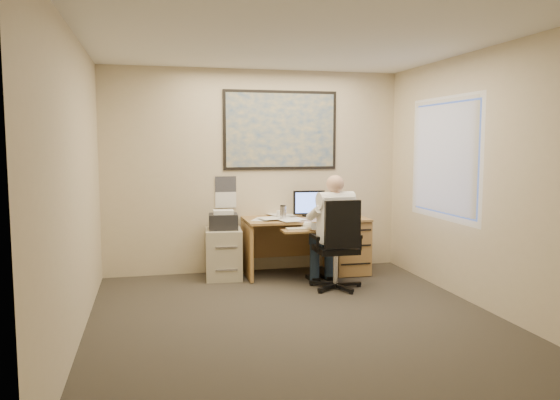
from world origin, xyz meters
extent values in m
cube|color=#332E27|center=(0.00, 0.00, 0.00)|extent=(4.00, 4.50, 0.00)
cube|color=white|center=(0.00, 0.00, 2.70)|extent=(4.00, 4.50, 0.00)
cube|color=beige|center=(0.00, 2.25, 1.35)|extent=(4.00, 0.00, 2.70)
cube|color=beige|center=(0.00, -2.25, 1.35)|extent=(4.00, 0.00, 2.70)
cube|color=beige|center=(-2.00, 0.00, 1.35)|extent=(0.00, 4.50, 2.70)
cube|color=beige|center=(2.00, 0.00, 1.35)|extent=(0.00, 4.50, 2.70)
cube|color=#9F7844|center=(0.60, 1.88, 0.73)|extent=(1.60, 0.75, 0.03)
cube|color=tan|center=(1.18, 1.88, 0.36)|extent=(0.45, 0.70, 0.70)
cube|color=tan|center=(-0.18, 1.88, 0.36)|extent=(0.04, 0.70, 0.70)
cube|color=tan|center=(0.60, 2.22, 0.45)|extent=(1.55, 0.03, 0.55)
cylinder|color=black|center=(0.69, 2.02, 0.76)|extent=(0.17, 0.17, 0.02)
cube|color=black|center=(0.69, 2.00, 0.94)|extent=(0.42, 0.07, 0.32)
cube|color=#5A80F5|center=(0.69, 1.98, 0.94)|extent=(0.38, 0.03, 0.27)
cube|color=#9F7844|center=(0.45, 1.43, 0.66)|extent=(0.55, 0.30, 0.02)
cube|color=beige|center=(0.45, 1.43, 0.68)|extent=(0.43, 0.14, 0.02)
cube|color=black|center=(1.16, 1.86, 0.77)|extent=(0.23, 0.21, 0.05)
cylinder|color=silver|center=(0.28, 1.78, 0.84)|extent=(0.08, 0.08, 0.17)
cylinder|color=white|center=(0.27, 1.98, 0.80)|extent=(0.07, 0.07, 0.09)
cube|color=white|center=(0.15, 1.88, 0.76)|extent=(0.60, 0.56, 0.02)
cube|color=#1E4C93|center=(0.35, 2.23, 1.90)|extent=(1.56, 0.03, 1.06)
cube|color=white|center=(-0.40, 2.24, 1.08)|extent=(0.28, 0.01, 0.42)
cube|color=#BBB296|center=(-0.48, 1.92, 0.32)|extent=(0.50, 0.58, 0.63)
cube|color=black|center=(-0.48, 1.92, 0.73)|extent=(0.39, 0.35, 0.20)
cube|color=white|center=(-0.48, 1.90, 0.86)|extent=(0.27, 0.22, 0.05)
cylinder|color=silver|center=(0.76, 1.10, 0.25)|extent=(0.06, 0.06, 0.40)
cube|color=black|center=(0.76, 1.10, 0.47)|extent=(0.46, 0.46, 0.07)
cube|color=black|center=(0.76, 0.87, 0.81)|extent=(0.42, 0.06, 0.55)
camera|label=1|loc=(-1.37, -4.95, 1.73)|focal=35.00mm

